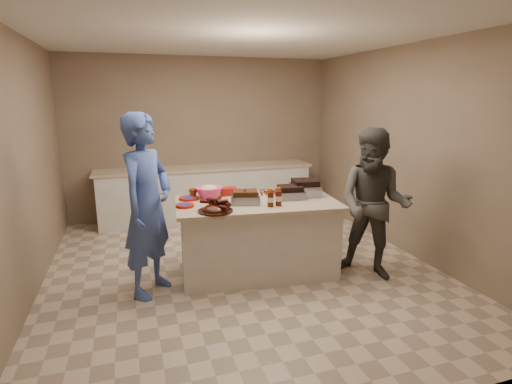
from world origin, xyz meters
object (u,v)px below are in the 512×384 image
object	(u,v)px
roasting_pan	(305,195)
guest_gray	(369,275)
bbq_bottle_a	(270,207)
island	(257,272)
mustard_bottle	(247,197)
coleslaw_bowl	(209,198)
guest_blue	(153,291)
plastic_cup	(193,197)
bbq_bottle_b	(278,206)
rib_platter	(216,212)

from	to	relation	value
roasting_pan	guest_gray	bearing A→B (deg)	-37.65
guest_gray	roasting_pan	bearing A→B (deg)	179.87
roasting_pan	bbq_bottle_a	size ratio (longest dim) A/B	1.66
island	mustard_bottle	distance (m)	0.91
coleslaw_bowl	guest_gray	world-z (taller)	coleslaw_bowl
roasting_pan	guest_blue	xyz separation A→B (m)	(-1.86, -0.21, -0.87)
bbq_bottle_a	guest_blue	size ratio (longest dim) A/B	0.11
guest_blue	guest_gray	xyz separation A→B (m)	(2.44, -0.37, 0.00)
plastic_cup	guest_blue	size ratio (longest dim) A/B	0.06
island	bbq_bottle_b	world-z (taller)	bbq_bottle_b
rib_platter	plastic_cup	bearing A→B (deg)	99.72
rib_platter	bbq_bottle_a	bearing A→B (deg)	1.27
rib_platter	guest_blue	bearing A→B (deg)	167.11
coleslaw_bowl	bbq_bottle_a	world-z (taller)	coleslaw_bowl
guest_blue	bbq_bottle_b	bearing A→B (deg)	-58.32
roasting_pan	plastic_cup	bearing A→B (deg)	173.13
rib_platter	mustard_bottle	xyz separation A→B (m)	(0.50, 0.52, 0.00)
plastic_cup	guest_blue	world-z (taller)	plastic_cup
bbq_bottle_a	guest_gray	bearing A→B (deg)	-11.20
coleslaw_bowl	plastic_cup	distance (m)	0.20
rib_platter	guest_blue	size ratio (longest dim) A/B	0.19
bbq_bottle_b	mustard_bottle	bearing A→B (deg)	113.12
island	roasting_pan	bearing A→B (deg)	14.99
plastic_cup	guest_gray	world-z (taller)	plastic_cup
roasting_pan	guest_blue	size ratio (longest dim) A/B	0.18
rib_platter	roasting_pan	xyz separation A→B (m)	(1.19, 0.37, 0.00)
bbq_bottle_b	plastic_cup	size ratio (longest dim) A/B	1.97
island	rib_platter	bearing A→B (deg)	-148.09
island	rib_platter	distance (m)	1.06
roasting_pan	guest_gray	xyz separation A→B (m)	(0.58, -0.58, -0.87)
guest_gray	bbq_bottle_a	bearing A→B (deg)	-146.16
mustard_bottle	guest_blue	xyz separation A→B (m)	(-1.18, -0.36, -0.87)
mustard_bottle	guest_blue	world-z (taller)	mustard_bottle
island	plastic_cup	distance (m)	1.18
coleslaw_bowl	guest_gray	size ratio (longest dim) A/B	0.19
island	guest_gray	xyz separation A→B (m)	(1.22, -0.48, 0.00)
bbq_bottle_b	plastic_cup	xyz separation A→B (m)	(-0.83, 0.68, 0.00)
mustard_bottle	guest_gray	world-z (taller)	mustard_bottle
island	rib_platter	world-z (taller)	rib_platter
mustard_bottle	plastic_cup	xyz separation A→B (m)	(-0.62, 0.19, 0.00)
bbq_bottle_a	bbq_bottle_b	world-z (taller)	bbq_bottle_b
island	plastic_cup	xyz separation A→B (m)	(-0.67, 0.44, 0.87)
guest_blue	guest_gray	world-z (taller)	guest_gray
rib_platter	roasting_pan	bearing A→B (deg)	17.28
guest_gray	bbq_bottle_b	bearing A→B (deg)	-147.72
bbq_bottle_a	guest_blue	bearing A→B (deg)	173.76
mustard_bottle	plastic_cup	size ratio (longest dim) A/B	1.14
island	rib_platter	size ratio (longest dim) A/B	5.00
roasting_pan	coleslaw_bowl	bearing A→B (deg)	176.16
mustard_bottle	coleslaw_bowl	bearing A→B (deg)	170.13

